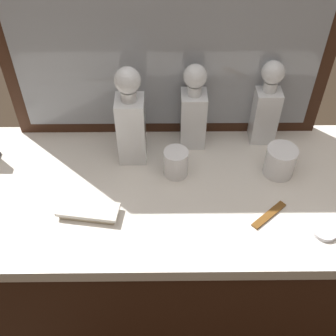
{
  "coord_description": "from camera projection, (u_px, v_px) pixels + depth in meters",
  "views": [
    {
      "loc": [
        -0.01,
        -0.8,
        1.72
      ],
      "look_at": [
        0.0,
        0.0,
        0.9
      ],
      "focal_mm": 45.26,
      "sensor_mm": 36.0,
      "label": 1
    }
  ],
  "objects": [
    {
      "name": "ground_plane",
      "position": [
        168.0,
        318.0,
        1.79
      ],
      "size": [
        6.0,
        6.0,
        0.0
      ],
      "primitive_type": "plane",
      "color": "#2D2319"
    },
    {
      "name": "dresser",
      "position": [
        168.0,
        265.0,
        1.49
      ],
      "size": [
        1.21,
        0.54,
        0.82
      ],
      "color": "#381E11",
      "rests_on": "ground_plane"
    },
    {
      "name": "dresser_mirror",
      "position": [
        167.0,
        28.0,
        1.13
      ],
      "size": [
        0.94,
        0.03,
        0.71
      ],
      "color": "#381E11",
      "rests_on": "dresser"
    },
    {
      "name": "crystal_decanter_center",
      "position": [
        265.0,
        110.0,
        1.28
      ],
      "size": [
        0.07,
        0.07,
        0.27
      ],
      "color": "white",
      "rests_on": "dresser"
    },
    {
      "name": "crystal_decanter_far_right",
      "position": [
        131.0,
        125.0,
        1.2
      ],
      "size": [
        0.08,
        0.08,
        0.31
      ],
      "color": "white",
      "rests_on": "dresser"
    },
    {
      "name": "crystal_decanter_left",
      "position": [
        193.0,
        114.0,
        1.26
      ],
      "size": [
        0.08,
        0.08,
        0.28
      ],
      "color": "white",
      "rests_on": "dresser"
    },
    {
      "name": "crystal_tumbler_front",
      "position": [
        176.0,
        164.0,
        1.22
      ],
      "size": [
        0.07,
        0.07,
        0.08
      ],
      "color": "white",
      "rests_on": "dresser"
    },
    {
      "name": "crystal_tumbler_far_left",
      "position": [
        280.0,
        162.0,
        1.22
      ],
      "size": [
        0.09,
        0.09,
        0.09
      ],
      "color": "white",
      "rests_on": "dresser"
    },
    {
      "name": "silver_brush_front",
      "position": [
        88.0,
        211.0,
        1.13
      ],
      "size": [
        0.17,
        0.09,
        0.02
      ],
      "color": "#B7A88C",
      "rests_on": "dresser"
    },
    {
      "name": "porcelain_dish",
      "position": [
        325.0,
        231.0,
        1.09
      ],
      "size": [
        0.06,
        0.06,
        0.01
      ],
      "color": "silver",
      "rests_on": "dresser"
    },
    {
      "name": "tortoiseshell_comb",
      "position": [
        269.0,
        215.0,
        1.13
      ],
      "size": [
        0.11,
        0.1,
        0.01
      ],
      "color": "brown",
      "rests_on": "dresser"
    }
  ]
}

